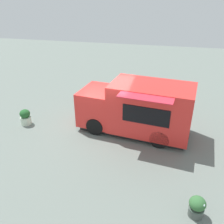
{
  "coord_description": "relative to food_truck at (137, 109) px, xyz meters",
  "views": [
    {
      "loc": [
        9.56,
        2.67,
        5.96
      ],
      "look_at": [
        -0.31,
        0.34,
        0.77
      ],
      "focal_mm": 38.48,
      "sensor_mm": 36.0,
      "label": 1
    }
  ],
  "objects": [
    {
      "name": "person_customer",
      "position": [
        -4.13,
        -0.26,
        -0.83
      ],
      "size": [
        0.81,
        0.57,
        0.81
      ],
      "color": "navy",
      "rests_on": "ground_plane"
    },
    {
      "name": "food_truck",
      "position": [
        0.0,
        0.0,
        0.0
      ],
      "size": [
        3.12,
        5.25,
        2.4
      ],
      "color": "red",
      "rests_on": "ground_plane"
    },
    {
      "name": "ground_plane",
      "position": [
        0.11,
        -1.56,
        -1.14
      ],
      "size": [
        40.0,
        40.0,
        0.0
      ],
      "primitive_type": "plane",
      "color": "slate"
    },
    {
      "name": "planter_flowering_near",
      "position": [
        4.31,
        2.38,
        -0.78
      ],
      "size": [
        0.48,
        0.48,
        0.69
      ],
      "color": "#49524B",
      "rests_on": "ground_plane"
    },
    {
      "name": "planter_flowering_far",
      "position": [
        0.58,
        -5.4,
        -0.75
      ],
      "size": [
        0.53,
        0.53,
        0.78
      ],
      "color": "silver",
      "rests_on": "ground_plane"
    }
  ]
}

